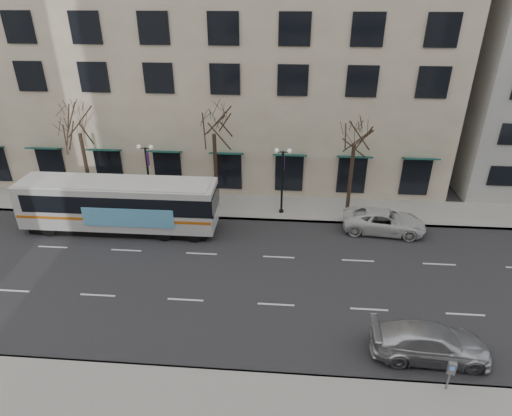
# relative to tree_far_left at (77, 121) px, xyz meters

# --- Properties ---
(ground) EXTENTS (160.00, 160.00, 0.00)m
(ground) POSITION_rel_tree_far_left_xyz_m (10.00, -8.80, -6.70)
(ground) COLOR black
(ground) RESTS_ON ground
(sidewalk_far) EXTENTS (80.00, 4.00, 0.15)m
(sidewalk_far) POSITION_rel_tree_far_left_xyz_m (15.00, 0.20, -6.62)
(sidewalk_far) COLOR gray
(sidewalk_far) RESTS_ON ground
(building_hotel) EXTENTS (40.00, 20.00, 24.00)m
(building_hotel) POSITION_rel_tree_far_left_xyz_m (8.00, 12.20, 5.30)
(building_hotel) COLOR tan
(building_hotel) RESTS_ON ground
(tree_far_left) EXTENTS (3.60, 3.60, 8.34)m
(tree_far_left) POSITION_rel_tree_far_left_xyz_m (0.00, 0.00, 0.00)
(tree_far_left) COLOR black
(tree_far_left) RESTS_ON ground
(tree_far_mid) EXTENTS (3.60, 3.60, 8.55)m
(tree_far_mid) POSITION_rel_tree_far_left_xyz_m (10.00, 0.00, 0.21)
(tree_far_mid) COLOR black
(tree_far_mid) RESTS_ON ground
(tree_far_right) EXTENTS (3.60, 3.60, 8.06)m
(tree_far_right) POSITION_rel_tree_far_left_xyz_m (20.00, 0.00, -0.28)
(tree_far_right) COLOR black
(tree_far_right) RESTS_ON ground
(lamp_post_left) EXTENTS (1.22, 0.45, 5.21)m
(lamp_post_left) POSITION_rel_tree_far_left_xyz_m (5.01, -0.60, -3.75)
(lamp_post_left) COLOR black
(lamp_post_left) RESTS_ON ground
(lamp_post_right) EXTENTS (1.22, 0.45, 5.21)m
(lamp_post_right) POSITION_rel_tree_far_left_xyz_m (15.01, -0.60, -3.75)
(lamp_post_right) COLOR black
(lamp_post_right) RESTS_ON ground
(city_bus) EXTENTS (13.56, 3.04, 3.68)m
(city_bus) POSITION_rel_tree_far_left_xyz_m (3.89, -3.78, -4.69)
(city_bus) COLOR silver
(city_bus) RESTS_ON ground
(silver_car) EXTENTS (5.48, 2.31, 1.58)m
(silver_car) POSITION_rel_tree_far_left_xyz_m (22.22, -14.11, -5.91)
(silver_car) COLOR #B9BBC1
(silver_car) RESTS_ON ground
(white_pickup) EXTENTS (5.90, 3.18, 1.57)m
(white_pickup) POSITION_rel_tree_far_left_xyz_m (22.22, -2.60, -5.91)
(white_pickup) COLOR silver
(white_pickup) RESTS_ON ground
(pay_station) EXTENTS (0.35, 0.26, 1.48)m
(pay_station) POSITION_rel_tree_far_left_xyz_m (22.44, -16.10, -5.47)
(pay_station) COLOR slate
(pay_station) RESTS_ON sidewalk_near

